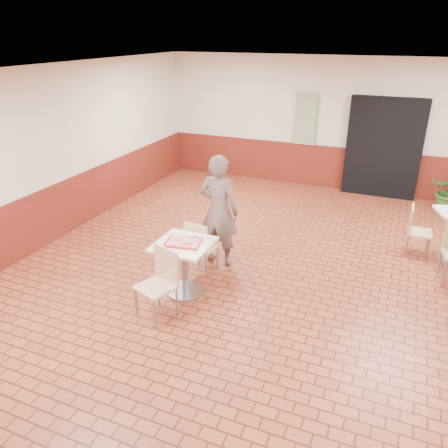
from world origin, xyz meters
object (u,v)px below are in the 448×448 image
at_px(long_john_donut, 187,242).
at_px(chair_second_left, 416,228).
at_px(chair_main_back, 200,245).
at_px(ring_donut, 176,238).
at_px(chair_main_front, 160,280).
at_px(serving_tray, 183,242).
at_px(customer, 219,211).
at_px(paper_cup, 195,236).
at_px(main_table, 184,260).

bearing_deg(long_john_donut, chair_second_left, 41.89).
height_order(chair_main_back, ring_donut, chair_main_back).
bearing_deg(chair_main_back, chair_main_front, 96.20).
xyz_separation_m(chair_main_front, serving_tray, (0.04, 0.59, 0.28)).
height_order(chair_main_front, chair_main_back, chair_main_front).
relative_size(chair_main_front, customer, 0.53).
bearing_deg(paper_cup, serving_tray, -137.16).
height_order(chair_main_back, long_john_donut, chair_main_back).
distance_m(ring_donut, long_john_donut, 0.22).
bearing_deg(long_john_donut, chair_main_back, 101.41).
xyz_separation_m(serving_tray, ring_donut, (-0.12, 0.02, 0.03)).
bearing_deg(long_john_donut, chair_main_front, -103.30).
xyz_separation_m(paper_cup, chair_second_left, (2.89, 2.46, -0.40)).
bearing_deg(serving_tray, long_john_donut, -28.21).
distance_m(chair_main_back, customer, 0.62).
xyz_separation_m(chair_main_front, chair_second_left, (3.06, 3.17, -0.07)).
height_order(main_table, chair_main_front, chair_main_front).
xyz_separation_m(ring_donut, paper_cup, (0.25, 0.09, 0.03)).
bearing_deg(chair_second_left, paper_cup, 130.43).
relative_size(main_table, long_john_donut, 5.53).
relative_size(long_john_donut, paper_cup, 1.69).
height_order(paper_cup, chair_second_left, paper_cup).
distance_m(main_table, chair_second_left, 3.97).
bearing_deg(main_table, customer, 85.19).
distance_m(chair_main_front, serving_tray, 0.66).
bearing_deg(long_john_donut, main_table, 151.79).
distance_m(customer, chair_second_left, 3.33).
bearing_deg(customer, chair_main_front, 89.34).
relative_size(customer, long_john_donut, 12.51).
xyz_separation_m(main_table, serving_tray, (0.00, 0.00, 0.28)).
xyz_separation_m(chair_main_front, paper_cup, (0.17, 0.71, 0.34)).
height_order(main_table, paper_cup, paper_cup).
relative_size(main_table, serving_tray, 1.68).
bearing_deg(chair_main_front, serving_tray, 105.70).
bearing_deg(customer, chair_second_left, -148.34).
bearing_deg(ring_donut, main_table, -11.39).
xyz_separation_m(main_table, chair_second_left, (3.01, 2.58, -0.07)).
distance_m(ring_donut, paper_cup, 0.26).
bearing_deg(customer, chair_main_back, 77.52).
height_order(serving_tray, paper_cup, paper_cup).
height_order(chair_main_back, chair_second_left, chair_main_back).
relative_size(customer, ring_donut, 16.87).
bearing_deg(chair_second_left, chair_main_front, 136.04).
distance_m(paper_cup, chair_second_left, 3.82).
bearing_deg(main_table, chair_main_back, 94.20).
height_order(main_table, ring_donut, ring_donut).
bearing_deg(chair_second_left, serving_tray, 130.53).
bearing_deg(paper_cup, chair_main_back, 109.27).
height_order(chair_main_front, long_john_donut, chair_main_front).
bearing_deg(paper_cup, main_table, -137.16).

